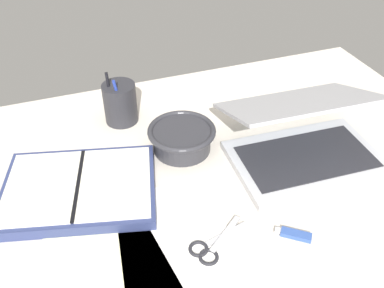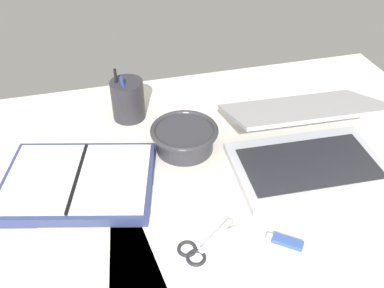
{
  "view_description": "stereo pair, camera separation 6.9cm",
  "coord_description": "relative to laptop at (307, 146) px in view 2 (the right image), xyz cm",
  "views": [
    {
      "loc": [
        -27.11,
        -64.27,
        68.86
      ],
      "look_at": [
        -1.42,
        7.11,
        9.0
      ],
      "focal_mm": 40.0,
      "sensor_mm": 36.0,
      "label": 1
    },
    {
      "loc": [
        -20.53,
        -66.31,
        68.86
      ],
      "look_at": [
        -1.42,
        7.11,
        9.0
      ],
      "focal_mm": 40.0,
      "sensor_mm": 36.0,
      "label": 2
    }
  ],
  "objects": [
    {
      "name": "planner",
      "position": [
        -52.35,
        5.34,
        -3.64
      ],
      "size": [
        37.82,
        31.86,
        3.01
      ],
      "rotation": [
        0.0,
        0.0,
        -0.25
      ],
      "color": "navy",
      "rests_on": "desk_top"
    },
    {
      "name": "desk_top",
      "position": [
        -24.81,
        -2.01,
        -6.05
      ],
      "size": [
        140.0,
        100.0,
        2.0
      ],
      "primitive_type": "cube",
      "color": "beige",
      "rests_on": "ground"
    },
    {
      "name": "laptop",
      "position": [
        0.0,
        0.0,
        0.0
      ],
      "size": [
        36.1,
        31.38,
        17.06
      ],
      "rotation": [
        0.0,
        0.0,
        -0.05
      ],
      "color": "#B7B7BC",
      "rests_on": "desk_top"
    },
    {
      "name": "paper_sheet_beside_planner",
      "position": [
        -50.01,
        -14.24,
        -4.97
      ],
      "size": [
        23.02,
        28.9,
        0.16
      ],
      "primitive_type": "cube",
      "rotation": [
        0.0,
        0.0,
        0.13
      ],
      "color": "#F4EFB2",
      "rests_on": "desk_top"
    },
    {
      "name": "pen_cup",
      "position": [
        -37.54,
        29.74,
        0.45
      ],
      "size": [
        8.74,
        8.74,
        14.64
      ],
      "color": "#28282D",
      "rests_on": "desk_top"
    },
    {
      "name": "bowl",
      "position": [
        -26.22,
        12.51,
        -1.58
      ],
      "size": [
        16.65,
        16.65,
        6.22
      ],
      "color": "#2D2D33",
      "rests_on": "desk_top"
    },
    {
      "name": "scissors",
      "position": [
        -31.15,
        -18.45,
        -4.71
      ],
      "size": [
        13.43,
        9.47,
        0.8
      ],
      "rotation": [
        0.0,
        0.0,
        0.44
      ],
      "color": "#B7B7BC",
      "rests_on": "desk_top"
    },
    {
      "name": "usb_drive",
      "position": [
        -14.08,
        -21.25,
        -4.55
      ],
      "size": [
        6.66,
        5.69,
        1.0
      ],
      "rotation": [
        0.0,
        0.0,
        0.91
      ],
      "color": "#33519E",
      "rests_on": "desk_top"
    },
    {
      "name": "paper_sheet_front",
      "position": [
        -36.65,
        -13.85,
        -4.97
      ],
      "size": [
        25.07,
        32.37,
        0.16
      ],
      "primitive_type": "cube",
      "rotation": [
        0.0,
        0.0,
        -0.12
      ],
      "color": "white",
      "rests_on": "desk_top"
    }
  ]
}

